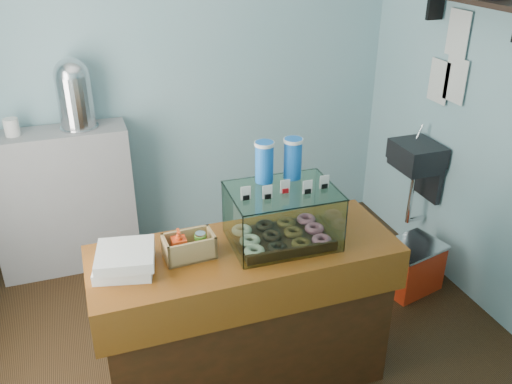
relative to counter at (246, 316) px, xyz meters
name	(u,v)px	position (x,y,z in m)	size (l,w,h in m)	color
ground	(234,349)	(0.00, 0.25, -0.46)	(3.50, 3.50, 0.00)	black
room_shell	(232,81)	(0.03, 0.26, 1.25)	(3.54, 3.04, 2.82)	#7CABB5
counter	(246,316)	(0.00, 0.00, 0.00)	(1.60, 0.60, 0.90)	#401D0C
back_shelf	(64,201)	(-0.90, 1.57, 0.09)	(1.00, 0.32, 1.10)	gray
display_case	(281,209)	(0.21, 0.04, 0.61)	(0.56, 0.42, 0.52)	black
condiment_crate	(188,246)	(-0.29, 0.02, 0.50)	(0.26, 0.16, 0.17)	tan
pastry_boxes	(125,260)	(-0.60, 0.01, 0.50)	(0.33, 0.33, 0.11)	silver
coffee_urn	(74,92)	(-0.71, 1.59, 0.90)	(0.27, 0.27, 0.49)	silver
red_cooler	(411,266)	(1.40, 0.45, -0.27)	(0.48, 0.40, 0.36)	red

